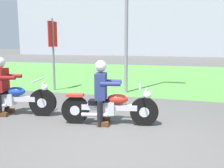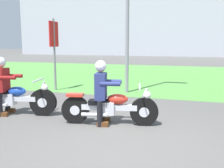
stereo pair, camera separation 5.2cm
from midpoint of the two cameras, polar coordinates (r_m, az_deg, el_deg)
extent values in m
plane|color=#565451|center=(4.63, 0.40, -13.00)|extent=(120.00, 120.00, 0.00)
cube|color=#549342|center=(14.15, 11.96, 1.88)|extent=(60.00, 12.00, 0.01)
cube|color=#B2B7C1|center=(38.16, 18.01, 16.88)|extent=(49.77, 8.00, 14.33)
cylinder|color=black|center=(5.52, 7.39, -6.09)|extent=(0.61, 0.23, 0.60)
cylinder|color=silver|center=(5.52, 7.39, -6.09)|extent=(0.23, 0.18, 0.21)
cylinder|color=black|center=(5.68, -7.85, -5.67)|extent=(0.61, 0.23, 0.60)
cylinder|color=silver|center=(5.68, -7.85, -5.67)|extent=(0.23, 0.18, 0.21)
cube|color=silver|center=(5.53, -0.34, -5.13)|extent=(1.19, 0.37, 0.12)
cube|color=silver|center=(5.54, -0.85, -5.31)|extent=(0.36, 0.30, 0.28)
ellipsoid|color=red|center=(5.47, 1.54, -3.35)|extent=(0.48, 0.32, 0.22)
cube|color=black|center=(5.54, -2.61, -4.06)|extent=(0.48, 0.32, 0.10)
cube|color=red|center=(5.60, -7.92, -2.40)|extent=(0.39, 0.27, 0.06)
cylinder|color=silver|center=(5.46, 6.92, -3.55)|extent=(0.26, 0.10, 0.53)
cylinder|color=silver|center=(5.40, 6.45, -0.54)|extent=(0.16, 0.65, 0.04)
sphere|color=white|center=(5.44, 8.10, -2.43)|extent=(0.16, 0.16, 0.16)
cylinder|color=silver|center=(5.47, -3.65, -6.81)|extent=(0.56, 0.18, 0.08)
cylinder|color=black|center=(5.75, -1.93, -5.65)|extent=(0.12, 0.12, 0.55)
cube|color=#593319|center=(5.81, -1.33, -7.82)|extent=(0.25, 0.14, 0.10)
cylinder|color=black|center=(5.41, -2.46, -6.62)|extent=(0.12, 0.12, 0.55)
cube|color=#593319|center=(5.47, -1.81, -8.91)|extent=(0.25, 0.14, 0.10)
cube|color=navy|center=(5.46, -2.22, -0.49)|extent=(0.29, 0.42, 0.56)
cylinder|color=navy|center=(5.59, 0.26, 0.57)|extent=(0.43, 0.17, 0.09)
cylinder|color=navy|center=(5.25, -0.12, 0.02)|extent=(0.43, 0.17, 0.09)
sphere|color=tan|center=(5.41, -2.25, 3.69)|extent=(0.20, 0.20, 0.20)
sphere|color=silver|center=(5.40, -2.25, 4.01)|extent=(0.24, 0.24, 0.24)
cylinder|color=black|center=(6.41, -14.81, -3.94)|extent=(0.66, 0.24, 0.65)
cylinder|color=silver|center=(6.41, -14.81, -3.94)|extent=(0.25, 0.18, 0.23)
cube|color=silver|center=(6.73, -21.42, -2.96)|extent=(1.32, 0.39, 0.12)
cube|color=silver|center=(6.76, -21.79, -3.11)|extent=(0.36, 0.30, 0.28)
ellipsoid|color=#1E47B2|center=(6.62, -20.13, -1.50)|extent=(0.48, 0.32, 0.22)
cube|color=black|center=(6.82, -23.11, -2.06)|extent=(0.48, 0.32, 0.10)
cylinder|color=silver|center=(6.38, -15.32, -1.73)|extent=(0.26, 0.10, 0.53)
cylinder|color=silver|center=(6.35, -15.85, 0.85)|extent=(0.16, 0.65, 0.04)
sphere|color=white|center=(6.32, -14.44, -0.78)|extent=(0.16, 0.16, 0.16)
cylinder|color=black|center=(6.99, -22.00, -3.55)|extent=(0.12, 0.12, 0.58)
cube|color=#593319|center=(7.02, -21.45, -5.46)|extent=(0.25, 0.14, 0.10)
cylinder|color=black|center=(6.69, -23.44, -4.20)|extent=(0.12, 0.12, 0.58)
cube|color=#593319|center=(6.71, -22.86, -6.20)|extent=(0.25, 0.14, 0.10)
cube|color=maroon|center=(6.74, -23.00, 0.85)|extent=(0.29, 0.42, 0.56)
cylinder|color=maroon|center=(6.78, -20.73, 1.71)|extent=(0.43, 0.17, 0.09)
cylinder|color=maroon|center=(6.48, -22.07, 1.31)|extent=(0.43, 0.17, 0.09)
sphere|color=#D8A884|center=(6.70, -23.22, 4.23)|extent=(0.20, 0.20, 0.20)
sphere|color=silver|center=(6.70, -23.23, 4.49)|extent=(0.24, 0.24, 0.24)
cylinder|color=gray|center=(9.08, 3.62, 16.94)|extent=(0.12, 0.12, 5.96)
cylinder|color=gray|center=(9.64, -12.49, 6.29)|extent=(0.08, 0.08, 2.60)
cube|color=red|center=(9.63, -12.65, 10.75)|extent=(0.04, 0.60, 0.90)
camera|label=1|loc=(0.03, -89.73, 0.04)|focal=41.22mm
camera|label=2|loc=(0.03, 90.27, -0.04)|focal=41.22mm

